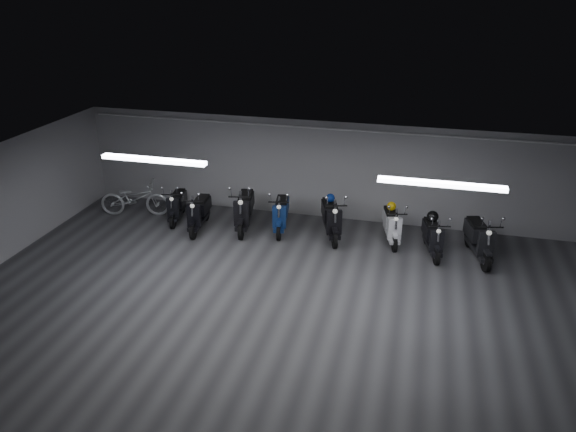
% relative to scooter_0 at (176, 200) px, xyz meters
% --- Properties ---
extents(floor, '(14.00, 10.00, 0.01)m').
position_rel_scooter_0_xyz_m(floor, '(3.93, -3.74, -0.62)').
color(floor, '#3B3B3E').
rests_on(floor, ground).
extents(ceiling, '(14.00, 10.00, 0.01)m').
position_rel_scooter_0_xyz_m(ceiling, '(3.93, -3.74, 2.19)').
color(ceiling, slate).
rests_on(ceiling, ground).
extents(back_wall, '(14.00, 0.01, 2.80)m').
position_rel_scooter_0_xyz_m(back_wall, '(3.93, 1.26, 0.79)').
color(back_wall, '#9A9A9C').
rests_on(back_wall, ground).
extents(fluor_strip_left, '(2.40, 0.18, 0.08)m').
position_rel_scooter_0_xyz_m(fluor_strip_left, '(0.93, -2.74, 2.13)').
color(fluor_strip_left, white).
rests_on(fluor_strip_left, ceiling).
extents(fluor_strip_right, '(2.40, 0.18, 0.08)m').
position_rel_scooter_0_xyz_m(fluor_strip_right, '(6.93, -2.74, 2.13)').
color(fluor_strip_right, white).
rests_on(fluor_strip_right, ceiling).
extents(conduit, '(13.60, 0.05, 0.05)m').
position_rel_scooter_0_xyz_m(conduit, '(3.93, 1.18, 2.01)').
color(conduit, white).
rests_on(conduit, back_wall).
extents(scooter_0, '(0.85, 1.72, 1.22)m').
position_rel_scooter_0_xyz_m(scooter_0, '(0.00, 0.00, 0.00)').
color(scooter_0, black).
rests_on(scooter_0, floor).
extents(scooter_1, '(0.78, 1.83, 1.32)m').
position_rel_scooter_0_xyz_m(scooter_1, '(0.85, -0.41, 0.05)').
color(scooter_1, black).
rests_on(scooter_1, floor).
extents(scooter_3, '(1.00, 2.07, 1.48)m').
position_rel_scooter_0_xyz_m(scooter_3, '(2.02, -0.07, 0.13)').
color(scooter_3, black).
rests_on(scooter_3, floor).
extents(scooter_4, '(0.87, 1.85, 1.32)m').
position_rel_scooter_0_xyz_m(scooter_4, '(3.02, 0.07, 0.05)').
color(scooter_4, navy).
rests_on(scooter_4, floor).
extents(scooter_5, '(1.21, 2.02, 1.43)m').
position_rel_scooter_0_xyz_m(scooter_5, '(4.40, 0.01, 0.10)').
color(scooter_5, black).
rests_on(scooter_5, floor).
extents(scooter_6, '(0.94, 1.78, 1.26)m').
position_rel_scooter_0_xyz_m(scooter_6, '(5.97, 0.11, 0.02)').
color(scooter_6, silver).
rests_on(scooter_6, floor).
extents(scooter_8, '(0.90, 1.74, 1.23)m').
position_rel_scooter_0_xyz_m(scooter_8, '(7.00, -0.31, 0.01)').
color(scooter_8, black).
rests_on(scooter_8, floor).
extents(scooter_9, '(1.06, 1.97, 1.40)m').
position_rel_scooter_0_xyz_m(scooter_9, '(8.08, -0.30, 0.09)').
color(scooter_9, black).
rests_on(scooter_9, floor).
extents(bicycle, '(2.06, 1.12, 1.26)m').
position_rel_scooter_0_xyz_m(bicycle, '(-1.33, 0.04, 0.02)').
color(bicycle, silver).
rests_on(bicycle, floor).
extents(helmet_0, '(0.24, 0.24, 0.24)m').
position_rel_scooter_0_xyz_m(helmet_0, '(5.91, 0.34, 0.29)').
color(helmet_0, '#E4B20D').
rests_on(helmet_0, scooter_6).
extents(helmet_1, '(0.29, 0.29, 0.29)m').
position_rel_scooter_0_xyz_m(helmet_1, '(6.95, -0.09, 0.30)').
color(helmet_1, black).
rests_on(helmet_1, scooter_8).
extents(helmet_2, '(0.24, 0.24, 0.24)m').
position_rel_scooter_0_xyz_m(helmet_2, '(4.32, 0.26, 0.39)').
color(helmet_2, navy).
rests_on(helmet_2, scooter_5).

